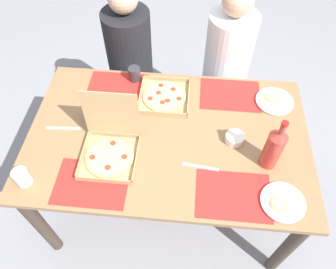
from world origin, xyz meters
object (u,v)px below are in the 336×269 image
(soda_bottle, at_px, (274,148))
(diner_right_seat, at_px, (224,75))
(cup_clear_right, at_px, (92,113))
(cup_dark, at_px, (22,177))
(plate_far_right, at_px, (282,203))
(plate_near_left, at_px, (274,101))
(diner_left_seat, at_px, (131,70))
(cup_clear_left, at_px, (134,74))
(pizza_box_center, at_px, (164,97))
(pizza_box_edge_far, at_px, (110,148))
(condiment_bowl, at_px, (234,138))

(soda_bottle, distance_m, diner_right_seat, 0.96)
(cup_clear_right, bearing_deg, cup_dark, -119.43)
(plate_far_right, distance_m, plate_near_left, 0.65)
(soda_bottle, xyz_separation_m, cup_clear_right, (-0.95, 0.20, -0.08))
(diner_left_seat, bearing_deg, cup_clear_left, -73.43)
(cup_clear_right, height_order, diner_right_seat, diner_right_seat)
(diner_right_seat, bearing_deg, plate_far_right, -78.34)
(cup_clear_right, xyz_separation_m, cup_clear_left, (0.18, 0.34, -0.01))
(soda_bottle, height_order, diner_right_seat, diner_right_seat)
(pizza_box_center, relative_size, cup_clear_left, 3.26)
(cup_clear_right, relative_size, diner_left_seat, 0.09)
(plate_far_right, bearing_deg, pizza_box_center, 134.72)
(diner_left_seat, bearing_deg, cup_dark, -106.62)
(soda_bottle, height_order, diner_left_seat, diner_left_seat)
(plate_near_left, bearing_deg, plate_far_right, -92.74)
(pizza_box_edge_far, distance_m, condiment_bowl, 0.66)
(pizza_box_edge_far, relative_size, cup_clear_left, 3.59)
(pizza_box_edge_far, bearing_deg, cup_dark, -151.95)
(cup_clear_left, distance_m, cup_dark, 0.88)
(cup_dark, distance_m, diner_right_seat, 1.52)
(plate_far_right, relative_size, cup_clear_left, 2.35)
(pizza_box_edge_far, relative_size, plate_far_right, 1.53)
(cup_dark, bearing_deg, cup_clear_right, 60.57)
(cup_dark, bearing_deg, condiment_bowl, 18.56)
(cup_clear_left, bearing_deg, soda_bottle, -35.22)
(cup_dark, relative_size, diner_right_seat, 0.07)
(cup_clear_right, distance_m, cup_dark, 0.49)
(condiment_bowl, bearing_deg, cup_clear_left, 145.04)
(diner_right_seat, bearing_deg, cup_dark, -132.84)
(pizza_box_center, xyz_separation_m, plate_far_right, (0.62, -0.62, -0.00))
(condiment_bowl, relative_size, diner_left_seat, 0.08)
(cup_clear_right, xyz_separation_m, diner_left_seat, (0.09, 0.67, -0.28))
(soda_bottle, relative_size, condiment_bowl, 3.24)
(pizza_box_edge_far, bearing_deg, pizza_box_center, 60.38)
(plate_far_right, height_order, plate_near_left, same)
(pizza_box_center, xyz_separation_m, soda_bottle, (0.57, -0.40, 0.12))
(cup_clear_right, height_order, diner_left_seat, diner_left_seat)
(cup_clear_left, xyz_separation_m, diner_right_seat, (0.59, 0.33, -0.26))
(plate_near_left, distance_m, cup_clear_left, 0.86)
(cup_dark, bearing_deg, diner_right_seat, 47.16)
(condiment_bowl, distance_m, diner_left_seat, 1.06)
(pizza_box_edge_far, bearing_deg, diner_right_seat, 54.75)
(cup_clear_left, bearing_deg, cup_clear_right, -118.41)
(plate_far_right, xyz_separation_m, cup_dark, (-1.24, -0.00, 0.04))
(cup_clear_right, relative_size, diner_right_seat, 0.08)
(plate_far_right, distance_m, cup_clear_left, 1.12)
(cup_clear_right, height_order, condiment_bowl, cup_clear_right)
(cup_clear_right, bearing_deg, pizza_box_center, 27.29)
(pizza_box_edge_far, xyz_separation_m, plate_far_right, (0.86, -0.21, -0.04))
(pizza_box_center, distance_m, soda_bottle, 0.71)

